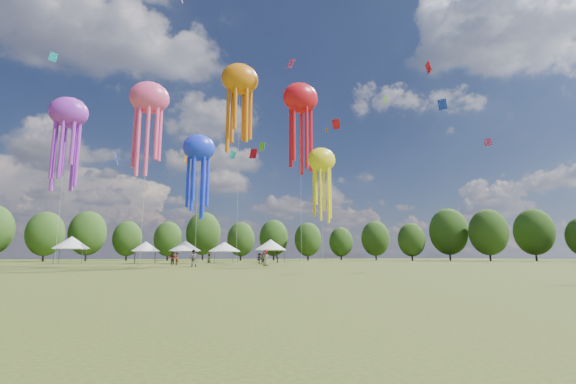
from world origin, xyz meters
name	(u,v)px	position (x,y,z in m)	size (l,w,h in m)	color
ground	(413,288)	(0.00, 0.00, 0.00)	(300.00, 300.00, 0.00)	#384416
spectator_near	(193,258)	(-4.75, 32.93, 0.94)	(0.92, 0.71, 1.88)	gray
spectators_far	(246,258)	(4.52, 45.99, 0.86)	(19.74, 25.78, 1.93)	gray
festival_tents	(185,245)	(-3.76, 55.84, 2.97)	(37.44, 9.18, 4.24)	#47474C
show_kites	(230,119)	(0.43, 40.34, 20.36)	(38.10, 17.81, 30.59)	#FF4B88
small_kites	(221,59)	(-0.94, 40.98, 29.67)	(74.99, 61.19, 43.72)	#FF4B88
treeline	(182,227)	(-3.87, 62.51, 6.54)	(201.57, 95.24, 13.43)	#38281C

